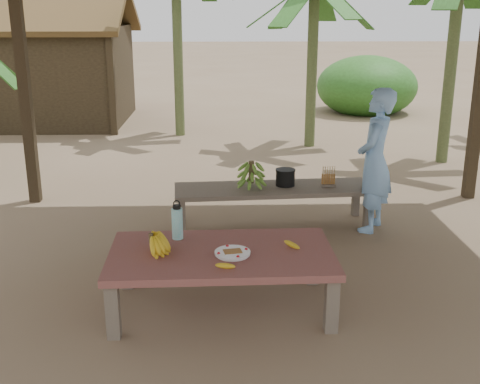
{
  "coord_description": "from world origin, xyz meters",
  "views": [
    {
      "loc": [
        -0.41,
        -5.11,
        2.37
      ],
      "look_at": [
        -0.25,
        0.01,
        0.8
      ],
      "focal_mm": 45.0,
      "sensor_mm": 36.0,
      "label": 1
    }
  ],
  "objects_px": {
    "plate": "(233,253)",
    "work_table": "(222,259)",
    "cooking_pot": "(285,178)",
    "woman": "(375,161)",
    "bench": "(273,192)",
    "water_flask": "(177,222)",
    "ripe_banana_bunch": "(151,242)"
  },
  "relations": [
    {
      "from": "plate",
      "to": "work_table",
      "type": "bearing_deg",
      "value": 138.94
    },
    {
      "from": "work_table",
      "to": "cooking_pot",
      "type": "xyz_separation_m",
      "value": [
        0.72,
        2.02,
        0.11
      ]
    },
    {
      "from": "woman",
      "to": "cooking_pot",
      "type": "bearing_deg",
      "value": -77.12
    },
    {
      "from": "bench",
      "to": "water_flask",
      "type": "distance_m",
      "value": 1.94
    },
    {
      "from": "cooking_pot",
      "to": "woman",
      "type": "distance_m",
      "value": 1.0
    },
    {
      "from": "work_table",
      "to": "water_flask",
      "type": "relative_size",
      "value": 5.34
    },
    {
      "from": "work_table",
      "to": "plate",
      "type": "distance_m",
      "value": 0.14
    },
    {
      "from": "ripe_banana_bunch",
      "to": "plate",
      "type": "xyz_separation_m",
      "value": [
        0.64,
        -0.08,
        -0.07
      ]
    },
    {
      "from": "plate",
      "to": "water_flask",
      "type": "height_order",
      "value": "water_flask"
    },
    {
      "from": "ripe_banana_bunch",
      "to": "plate",
      "type": "bearing_deg",
      "value": -6.71
    },
    {
      "from": "bench",
      "to": "cooking_pot",
      "type": "xyz_separation_m",
      "value": [
        0.14,
        0.06,
        0.15
      ]
    },
    {
      "from": "woman",
      "to": "work_table",
      "type": "bearing_deg",
      "value": -16.52
    },
    {
      "from": "water_flask",
      "to": "cooking_pot",
      "type": "xyz_separation_m",
      "value": [
        1.09,
        1.72,
        -0.1
      ]
    },
    {
      "from": "bench",
      "to": "water_flask",
      "type": "bearing_deg",
      "value": -123.95
    },
    {
      "from": "ripe_banana_bunch",
      "to": "cooking_pot",
      "type": "bearing_deg",
      "value": 57.69
    },
    {
      "from": "work_table",
      "to": "cooking_pot",
      "type": "height_order",
      "value": "cooking_pot"
    },
    {
      "from": "work_table",
      "to": "woman",
      "type": "distance_m",
      "value": 2.48
    },
    {
      "from": "plate",
      "to": "woman",
      "type": "height_order",
      "value": "woman"
    },
    {
      "from": "water_flask",
      "to": "cooking_pot",
      "type": "bearing_deg",
      "value": 57.63
    },
    {
      "from": "bench",
      "to": "cooking_pot",
      "type": "relative_size",
      "value": 10.5
    },
    {
      "from": "plate",
      "to": "water_flask",
      "type": "xyz_separation_m",
      "value": [
        -0.46,
        0.38,
        0.13
      ]
    },
    {
      "from": "work_table",
      "to": "ripe_banana_bunch",
      "type": "xyz_separation_m",
      "value": [
        -0.56,
        -0.0,
        0.15
      ]
    },
    {
      "from": "ripe_banana_bunch",
      "to": "cooking_pot",
      "type": "relative_size",
      "value": 1.38
    },
    {
      "from": "plate",
      "to": "cooking_pot",
      "type": "distance_m",
      "value": 2.19
    },
    {
      "from": "water_flask",
      "to": "cooking_pot",
      "type": "height_order",
      "value": "water_flask"
    },
    {
      "from": "plate",
      "to": "water_flask",
      "type": "bearing_deg",
      "value": 140.63
    },
    {
      "from": "ripe_banana_bunch",
      "to": "water_flask",
      "type": "height_order",
      "value": "water_flask"
    },
    {
      "from": "work_table",
      "to": "bench",
      "type": "relative_size",
      "value": 0.82
    },
    {
      "from": "cooking_pot",
      "to": "bench",
      "type": "bearing_deg",
      "value": -157.87
    },
    {
      "from": "work_table",
      "to": "woman",
      "type": "relative_size",
      "value": 1.16
    },
    {
      "from": "work_table",
      "to": "ripe_banana_bunch",
      "type": "relative_size",
      "value": 6.22
    },
    {
      "from": "work_table",
      "to": "bench",
      "type": "height_order",
      "value": "work_table"
    }
  ]
}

